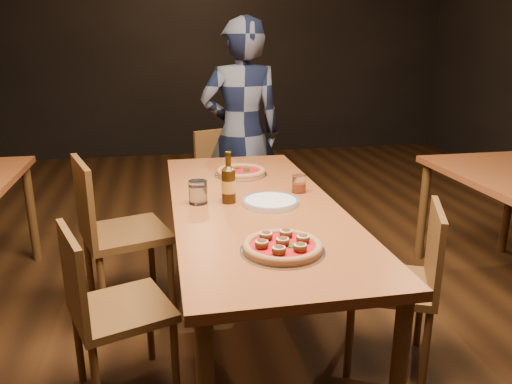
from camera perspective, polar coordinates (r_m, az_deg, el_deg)
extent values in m
plane|color=black|center=(2.80, -0.20, -15.92)|extent=(9.00, 9.00, 0.00)
plane|color=black|center=(6.82, -7.64, 16.78)|extent=(7.00, 0.00, 7.00)
cube|color=brown|center=(2.48, -0.22, -1.65)|extent=(0.80, 2.00, 0.04)
cylinder|color=#553518|center=(3.45, -8.71, -2.93)|extent=(0.06, 0.06, 0.71)
cylinder|color=#553518|center=(1.96, 15.87, -20.36)|extent=(0.06, 0.06, 0.71)
cylinder|color=#553518|center=(3.54, 2.35, -2.23)|extent=(0.06, 0.06, 0.71)
cylinder|color=#553518|center=(3.85, -24.28, -2.19)|extent=(0.06, 0.06, 0.71)
cylinder|color=#553518|center=(3.73, 18.54, -2.13)|extent=(0.06, 0.06, 0.71)
cylinder|color=#553518|center=(4.10, 26.87, -1.40)|extent=(0.06, 0.06, 0.71)
cylinder|color=#B7B7BF|center=(1.92, 3.04, -6.71)|extent=(0.33, 0.33, 0.01)
cylinder|color=#A76345|center=(1.92, 3.05, -6.40)|extent=(0.30, 0.30, 0.02)
torus|color=#A76345|center=(1.91, 3.05, -6.17)|extent=(0.31, 0.31, 0.03)
cylinder|color=maroon|center=(1.91, 3.05, -6.11)|extent=(0.24, 0.24, 0.00)
cylinder|color=#B7B7BF|center=(2.97, -1.73, 2.00)|extent=(0.31, 0.31, 0.01)
cylinder|color=#A76345|center=(2.97, -1.74, 2.23)|extent=(0.29, 0.29, 0.02)
torus|color=#A76345|center=(2.97, -1.74, 2.40)|extent=(0.29, 0.29, 0.03)
cylinder|color=maroon|center=(2.97, -1.74, 2.44)|extent=(0.22, 0.22, 0.00)
cylinder|color=white|center=(2.44, 1.68, -1.17)|extent=(0.27, 0.27, 0.03)
cylinder|color=black|center=(2.45, -3.15, 0.65)|extent=(0.07, 0.07, 0.17)
cylinder|color=black|center=(2.42, -3.19, 3.50)|extent=(0.03, 0.03, 0.08)
cylinder|color=gold|center=(2.45, -3.15, 0.65)|extent=(0.07, 0.07, 0.06)
cylinder|color=white|center=(2.46, -6.64, -0.01)|extent=(0.09, 0.09, 0.11)
cylinder|color=#AB3B13|center=(2.64, 4.94, 0.93)|extent=(0.07, 0.07, 0.09)
imported|color=black|center=(3.76, -1.64, 6.62)|extent=(0.62, 0.42, 1.68)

